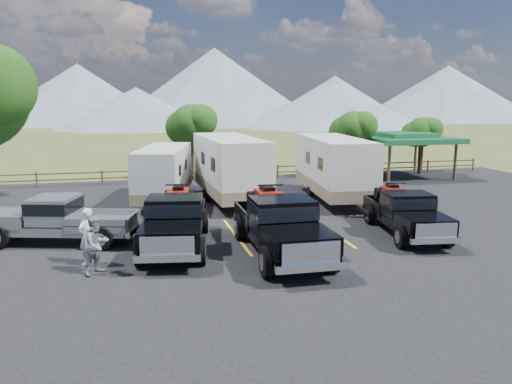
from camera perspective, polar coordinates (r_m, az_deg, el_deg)
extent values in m
plane|color=#445223|center=(17.25, 7.06, -8.17)|extent=(320.00, 320.00, 0.00)
cube|color=black|center=(19.95, 3.99, -5.48)|extent=(44.00, 34.00, 0.04)
cube|color=yellow|center=(20.01, -13.61, -5.63)|extent=(0.12, 5.50, 0.01)
cube|color=yellow|center=(20.39, -2.26, -5.04)|extent=(0.12, 5.50, 0.01)
cube|color=yellow|center=(21.51, 8.27, -4.31)|extent=(0.12, 5.50, 0.01)
cube|color=yellow|center=(23.29, 17.45, -3.56)|extent=(0.12, 5.50, 0.01)
cylinder|color=black|center=(35.77, 10.94, 3.70)|extent=(0.39, 0.39, 2.80)
sphere|color=#1D4411|center=(35.59, 11.06, 7.05)|extent=(2.52, 2.52, 2.52)
sphere|color=#1D4411|center=(35.40, 12.18, 7.43)|extent=(1.98, 1.98, 1.98)
sphere|color=#1D4411|center=(35.75, 10.04, 6.81)|extent=(2.16, 2.16, 2.16)
cylinder|color=black|center=(39.51, 18.28, 3.78)|extent=(0.38, 0.38, 2.52)
sphere|color=#1D4411|center=(39.35, 18.43, 6.51)|extent=(2.24, 2.24, 2.24)
sphere|color=#1D4411|center=(39.26, 19.36, 6.80)|extent=(1.76, 1.76, 1.76)
sphere|color=#1D4411|center=(39.43, 17.59, 6.33)|extent=(1.92, 1.92, 1.92)
cylinder|color=black|center=(34.70, -7.27, 3.83)|extent=(0.41, 0.41, 3.08)
sphere|color=#1D4411|center=(34.51, -7.36, 7.64)|extent=(2.80, 2.80, 2.80)
sphere|color=#1D4411|center=(34.08, -6.27, 8.14)|extent=(2.20, 2.20, 2.20)
sphere|color=#1D4411|center=(34.90, -8.36, 7.32)|extent=(2.40, 2.40, 2.40)
cylinder|color=#523723|center=(34.66, -23.79, 1.28)|extent=(0.12, 0.12, 1.00)
cylinder|color=#523723|center=(34.18, -17.18, 1.59)|extent=(0.12, 0.12, 1.00)
cylinder|color=#523723|center=(34.17, -10.47, 1.88)|extent=(0.12, 0.12, 1.00)
cylinder|color=#523723|center=(34.63, -3.85, 2.14)|extent=(0.12, 0.12, 1.00)
cylinder|color=#523723|center=(35.53, 2.52, 2.37)|extent=(0.12, 0.12, 1.00)
cylinder|color=#523723|center=(36.85, 8.51, 2.55)|extent=(0.12, 0.12, 1.00)
cylinder|color=#523723|center=(38.54, 14.03, 2.70)|extent=(0.12, 0.12, 1.00)
cylinder|color=#523723|center=(40.55, 19.04, 2.81)|extent=(0.12, 0.12, 1.00)
cylinder|color=#523723|center=(42.84, 23.55, 2.89)|extent=(0.12, 0.12, 1.00)
cube|color=#523723|center=(35.03, -0.62, 2.18)|extent=(36.00, 0.06, 0.08)
cube|color=#523723|center=(34.98, -0.62, 2.83)|extent=(36.00, 0.06, 0.08)
cylinder|color=#523723|center=(34.24, 14.97, 3.07)|extent=(0.20, 0.20, 2.60)
cylinder|color=#523723|center=(38.66, 11.42, 4.02)|extent=(0.20, 0.20, 2.60)
cylinder|color=#523723|center=(36.90, 21.81, 3.18)|extent=(0.20, 0.20, 2.60)
cylinder|color=#523723|center=(41.03, 17.77, 4.09)|extent=(0.20, 0.20, 2.60)
cube|color=#1B6137|center=(37.49, 16.61, 5.83)|extent=(6.20, 6.20, 0.35)
cube|color=#1B6137|center=(37.47, 16.63, 6.28)|extent=(3.50, 3.50, 0.35)
cone|color=slate|center=(127.83, -19.59, 10.53)|extent=(44.00, 44.00, 14.00)
cone|color=slate|center=(124.90, -4.75, 12.02)|extent=(52.00, 52.00, 18.00)
cone|color=slate|center=(140.05, 8.97, 10.52)|extent=(40.00, 40.00, 12.00)
cone|color=slate|center=(151.90, 20.99, 10.52)|extent=(50.00, 50.00, 15.00)
cone|color=slate|center=(102.27, -13.49, 9.32)|extent=(32.00, 32.00, 8.00)
cone|color=slate|center=(107.36, 8.70, 9.80)|extent=(40.00, 40.00, 9.00)
cube|color=black|center=(18.90, -9.16, -4.33)|extent=(2.92, 6.27, 0.38)
cube|color=black|center=(16.85, -9.76, -4.80)|extent=(2.32, 2.21, 0.53)
cube|color=black|center=(18.60, -9.26, -2.16)|extent=(2.23, 1.96, 1.06)
cube|color=black|center=(18.57, -9.27, -1.68)|extent=(2.29, 2.03, 0.48)
cube|color=black|center=(20.68, -8.75, -2.21)|extent=(2.42, 2.84, 0.58)
cube|color=silver|center=(15.83, -10.11, -6.00)|extent=(1.68, 0.36, 0.58)
cube|color=silver|center=(15.89, -10.09, -7.46)|extent=(2.08, 0.53, 0.23)
cube|color=silver|center=(21.99, -8.48, -2.39)|extent=(2.07, 0.51, 0.23)
cylinder|color=black|center=(17.07, -13.07, -6.75)|extent=(0.47, 0.99, 0.95)
cylinder|color=black|center=(16.88, -6.33, -6.73)|extent=(0.47, 0.99, 0.95)
cylinder|color=black|center=(21.08, -11.38, -3.40)|extent=(0.47, 0.99, 0.95)
cylinder|color=black|center=(20.92, -5.95, -3.35)|extent=(0.47, 0.99, 0.95)
cube|color=#951508|center=(20.54, -8.80, -0.26)|extent=(0.96, 1.48, 0.37)
cube|color=black|center=(20.49, -8.83, 0.47)|extent=(0.55, 0.85, 0.19)
cube|color=#951508|center=(19.95, -8.94, -0.27)|extent=(0.90, 0.50, 0.23)
cylinder|color=black|center=(19.99, -8.95, 0.83)|extent=(0.95, 0.22, 0.06)
cylinder|color=black|center=(20.05, -10.27, -1.18)|extent=(0.37, 0.63, 0.59)
cylinder|color=black|center=(19.98, -7.55, -1.15)|extent=(0.37, 0.63, 0.59)
cylinder|color=black|center=(21.19, -9.95, -0.55)|extent=(0.37, 0.63, 0.59)
cylinder|color=black|center=(21.12, -7.38, -0.52)|extent=(0.37, 0.63, 0.59)
cube|color=black|center=(17.86, 2.85, -4.95)|extent=(2.18, 6.41, 0.40)
cube|color=black|center=(15.77, 4.96, -5.51)|extent=(2.18, 2.05, 0.56)
cube|color=black|center=(17.54, 2.99, -2.53)|extent=(2.13, 1.78, 1.12)
cube|color=black|center=(17.50, 2.99, -1.99)|extent=(2.18, 1.85, 0.50)
cube|color=black|center=(19.67, 1.28, -2.58)|extent=(2.20, 2.72, 0.61)
cube|color=silver|center=(14.75, 6.31, -6.90)|extent=(1.79, 0.12, 0.61)
cube|color=silver|center=(14.82, 6.36, -8.54)|extent=(2.20, 0.24, 0.25)
cube|color=silver|center=(21.03, 0.39, -2.77)|extent=(2.19, 0.22, 0.25)
cylinder|color=black|center=(15.61, 1.29, -8.00)|extent=(0.35, 1.01, 1.01)
cylinder|color=black|center=(16.23, 8.57, -7.40)|extent=(0.35, 1.01, 1.01)
cylinder|color=black|center=(19.76, -1.83, -4.04)|extent=(0.35, 1.01, 1.01)
cylinder|color=black|center=(20.25, 4.03, -3.70)|extent=(0.35, 1.01, 1.01)
cube|color=#951508|center=(19.52, 1.29, -0.42)|extent=(0.81, 1.47, 0.39)
cube|color=black|center=(19.47, 1.30, 0.39)|extent=(0.46, 0.85, 0.20)
cube|color=#951508|center=(18.91, 1.75, -0.43)|extent=(0.90, 0.41, 0.25)
cylinder|color=black|center=(18.95, 1.67, 0.80)|extent=(1.01, 0.09, 0.07)
cylinder|color=black|center=(18.86, 0.26, -1.49)|extent=(0.30, 0.63, 0.63)
cylinder|color=black|center=(19.11, 3.20, -1.35)|extent=(0.30, 0.63, 0.63)
cylinder|color=black|center=(20.04, -0.53, -0.78)|extent=(0.30, 0.63, 0.63)
cylinder|color=black|center=(20.27, 2.25, -0.66)|extent=(0.30, 0.63, 0.63)
cube|color=black|center=(21.39, 16.72, -3.10)|extent=(2.56, 5.63, 0.34)
cube|color=black|center=(19.67, 18.72, -3.32)|extent=(2.07, 1.97, 0.48)
cube|color=black|center=(21.14, 16.93, -1.36)|extent=(2.00, 1.74, 0.95)
cube|color=black|center=(21.11, 16.95, -0.98)|extent=(2.04, 1.80, 0.43)
cube|color=black|center=(22.89, 15.19, -1.47)|extent=(2.16, 2.54, 0.52)
cube|color=silver|center=(18.83, 19.89, -4.14)|extent=(1.52, 0.31, 0.52)
cube|color=silver|center=(18.87, 19.90, -5.25)|extent=(1.87, 0.46, 0.21)
cube|color=silver|center=(24.01, 14.23, -1.66)|extent=(1.87, 0.44, 0.21)
cylinder|color=black|center=(19.41, 16.27, -4.96)|extent=(0.41, 0.89, 0.86)
cylinder|color=black|center=(20.12, 21.04, -4.70)|extent=(0.41, 0.89, 0.86)
cylinder|color=black|center=(22.85, 12.88, -2.50)|extent=(0.41, 0.89, 0.86)
cylinder|color=black|center=(23.46, 17.05, -2.37)|extent=(0.41, 0.89, 0.86)
cube|color=#951508|center=(22.77, 15.27, 0.11)|extent=(0.85, 1.32, 0.33)
cube|color=black|center=(22.73, 15.30, 0.70)|extent=(0.49, 0.76, 0.17)
cube|color=#951508|center=(22.27, 15.74, 0.11)|extent=(0.80, 0.45, 0.21)
cylinder|color=black|center=(22.31, 15.70, 0.99)|extent=(0.85, 0.19, 0.06)
cylinder|color=black|center=(22.18, 14.67, -0.63)|extent=(0.33, 0.56, 0.53)
cylinder|color=black|center=(22.48, 16.73, -0.59)|extent=(0.33, 0.56, 0.53)
cylinder|color=black|center=(23.15, 13.81, -0.14)|extent=(0.33, 0.56, 0.53)
cylinder|color=black|center=(23.44, 15.79, -0.10)|extent=(0.33, 0.56, 0.53)
cube|color=silver|center=(27.20, -10.50, 2.43)|extent=(3.66, 7.17, 2.47)
cube|color=#806E58|center=(27.34, -10.43, 0.44)|extent=(3.69, 7.21, 0.55)
cube|color=black|center=(25.71, -13.57, 2.42)|extent=(0.20, 0.81, 0.55)
cube|color=black|center=(25.32, -8.67, 2.47)|extent=(0.20, 0.81, 0.55)
cylinder|color=black|center=(27.88, -12.40, -0.40)|extent=(0.37, 0.67, 0.64)
cylinder|color=black|center=(27.54, -8.19, -0.39)|extent=(0.37, 0.67, 0.64)
cube|color=black|center=(23.30, -12.09, -2.15)|extent=(0.47, 1.63, 0.09)
cube|color=silver|center=(26.90, -3.03, 3.19)|extent=(2.88, 8.19, 2.92)
cube|color=#806E58|center=(27.07, -3.01, 0.80)|extent=(2.91, 8.23, 0.65)
cube|color=black|center=(24.63, -4.96, 3.18)|extent=(0.06, 0.97, 0.65)
cube|color=black|center=(25.25, 0.89, 3.39)|extent=(0.06, 0.97, 0.65)
cylinder|color=black|center=(27.24, -5.65, -0.33)|extent=(0.30, 0.77, 0.76)
cylinder|color=black|center=(27.76, -0.70, -0.07)|extent=(0.30, 0.77, 0.76)
cube|color=black|center=(22.36, -0.12, -2.22)|extent=(0.20, 1.95, 0.11)
cube|color=silver|center=(27.65, 8.87, 3.18)|extent=(3.43, 8.18, 2.86)
cube|color=#806E58|center=(27.80, 8.81, 0.91)|extent=(3.46, 8.22, 0.63)
cube|color=black|center=(25.37, 7.34, 3.23)|extent=(0.13, 0.95, 0.63)
cube|color=black|center=(26.13, 12.80, 3.27)|extent=(0.13, 0.95, 0.63)
cylinder|color=black|center=(27.90, 6.24, -0.10)|extent=(0.35, 0.77, 0.74)
cylinder|color=black|center=(28.54, 10.91, 0.01)|extent=(0.35, 0.77, 0.74)
cube|color=black|center=(23.27, 12.11, -1.98)|extent=(0.35, 1.91, 0.11)
cube|color=gray|center=(20.75, -21.60, -3.75)|extent=(5.90, 3.28, 0.35)
cube|color=gray|center=(21.50, -26.29, -2.63)|extent=(2.22, 2.30, 0.49)
cube|color=gray|center=(20.64, -22.03, -1.83)|extent=(1.99, 2.20, 0.98)
cube|color=black|center=(20.61, -22.06, -1.42)|extent=(2.05, 2.26, 0.44)
cube|color=gray|center=(20.04, -16.99, -3.15)|extent=(2.79, 2.47, 0.54)
cube|color=silver|center=(19.77, -13.69, -4.16)|extent=(0.68, 1.90, 0.22)
cylinder|color=black|center=(22.43, -25.20, -3.45)|extent=(0.93, 0.53, 0.89)
cylinder|color=black|center=(20.94, -15.65, -3.77)|extent=(0.93, 0.53, 0.89)
cylinder|color=black|center=(19.25, -17.31, -5.10)|extent=(0.93, 0.53, 0.89)
imported|color=silver|center=(17.64, -18.70, -4.83)|extent=(0.83, 0.82, 1.93)
imported|color=gray|center=(16.64, -17.75, -5.77)|extent=(1.15, 1.15, 1.88)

